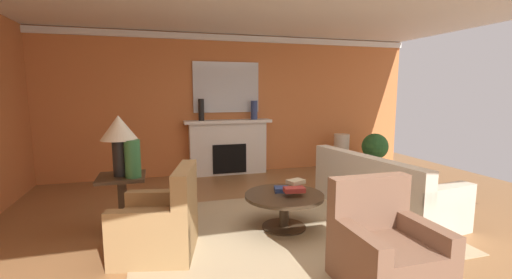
{
  "coord_description": "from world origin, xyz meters",
  "views": [
    {
      "loc": [
        -1.59,
        -3.87,
        1.74
      ],
      "look_at": [
        -0.12,
        1.13,
        1.0
      ],
      "focal_mm": 24.06,
      "sensor_mm": 36.0,
      "label": 1
    }
  ],
  "objects_px": {
    "vase_tall_corner": "(341,152)",
    "potted_plant": "(375,149)",
    "armchair_facing_fireplace": "(385,254)",
    "armchair_near_window": "(160,226)",
    "fireplace": "(228,149)",
    "coffee_table": "(284,203)",
    "table_lamp": "(119,134)",
    "vase_mantel_left": "(201,110)",
    "vase_on_side_table": "(133,159)",
    "vase_mantel_right": "(254,110)",
    "sofa": "(381,192)",
    "side_table": "(123,199)",
    "mantel_mirror": "(226,87)"
  },
  "relations": [
    {
      "from": "side_table",
      "to": "table_lamp",
      "type": "bearing_deg",
      "value": -90.0
    },
    {
      "from": "coffee_table",
      "to": "vase_mantel_right",
      "type": "height_order",
      "value": "vase_mantel_right"
    },
    {
      "from": "side_table",
      "to": "vase_on_side_table",
      "type": "distance_m",
      "value": 0.56
    },
    {
      "from": "sofa",
      "to": "vase_mantel_right",
      "type": "bearing_deg",
      "value": 111.19
    },
    {
      "from": "fireplace",
      "to": "coffee_table",
      "type": "relative_size",
      "value": 1.8
    },
    {
      "from": "sofa",
      "to": "side_table",
      "type": "relative_size",
      "value": 3.15
    },
    {
      "from": "fireplace",
      "to": "armchair_facing_fireplace",
      "type": "relative_size",
      "value": 1.89
    },
    {
      "from": "vase_mantel_right",
      "to": "mantel_mirror",
      "type": "bearing_deg",
      "value": 162.82
    },
    {
      "from": "table_lamp",
      "to": "vase_mantel_left",
      "type": "distance_m",
      "value": 2.79
    },
    {
      "from": "armchair_near_window",
      "to": "vase_mantel_left",
      "type": "bearing_deg",
      "value": 74.74
    },
    {
      "from": "vase_mantel_left",
      "to": "potted_plant",
      "type": "bearing_deg",
      "value": -9.66
    },
    {
      "from": "potted_plant",
      "to": "vase_on_side_table",
      "type": "bearing_deg",
      "value": -157.92
    },
    {
      "from": "mantel_mirror",
      "to": "vase_mantel_left",
      "type": "distance_m",
      "value": 0.73
    },
    {
      "from": "side_table",
      "to": "vase_mantel_left",
      "type": "height_order",
      "value": "vase_mantel_left"
    },
    {
      "from": "vase_tall_corner",
      "to": "potted_plant",
      "type": "bearing_deg",
      "value": -31.59
    },
    {
      "from": "coffee_table",
      "to": "vase_tall_corner",
      "type": "distance_m",
      "value": 3.64
    },
    {
      "from": "side_table",
      "to": "vase_tall_corner",
      "type": "bearing_deg",
      "value": 26.78
    },
    {
      "from": "vase_mantel_left",
      "to": "table_lamp",
      "type": "bearing_deg",
      "value": -118.33
    },
    {
      "from": "vase_on_side_table",
      "to": "vase_mantel_right",
      "type": "xyz_separation_m",
      "value": [
        2.27,
        2.57,
        0.41
      ]
    },
    {
      "from": "vase_mantel_right",
      "to": "armchair_near_window",
      "type": "bearing_deg",
      "value": -121.45
    },
    {
      "from": "coffee_table",
      "to": "vase_mantel_left",
      "type": "height_order",
      "value": "vase_mantel_left"
    },
    {
      "from": "fireplace",
      "to": "potted_plant",
      "type": "bearing_deg",
      "value": -12.21
    },
    {
      "from": "sofa",
      "to": "potted_plant",
      "type": "distance_m",
      "value": 2.63
    },
    {
      "from": "side_table",
      "to": "vase_mantel_left",
      "type": "bearing_deg",
      "value": 61.67
    },
    {
      "from": "coffee_table",
      "to": "vase_mantel_right",
      "type": "relative_size",
      "value": 2.55
    },
    {
      "from": "vase_on_side_table",
      "to": "potted_plant",
      "type": "height_order",
      "value": "vase_on_side_table"
    },
    {
      "from": "armchair_near_window",
      "to": "coffee_table",
      "type": "height_order",
      "value": "armchair_near_window"
    },
    {
      "from": "mantel_mirror",
      "to": "vase_mantel_left",
      "type": "bearing_deg",
      "value": -162.82
    },
    {
      "from": "potted_plant",
      "to": "fireplace",
      "type": "bearing_deg",
      "value": 167.79
    },
    {
      "from": "sofa",
      "to": "vase_tall_corner",
      "type": "distance_m",
      "value": 2.7
    },
    {
      "from": "coffee_table",
      "to": "vase_on_side_table",
      "type": "distance_m",
      "value": 1.95
    },
    {
      "from": "armchair_facing_fireplace",
      "to": "armchair_near_window",
      "type": "bearing_deg",
      "value": 147.58
    },
    {
      "from": "coffee_table",
      "to": "potted_plant",
      "type": "xyz_separation_m",
      "value": [
        3.0,
        2.36,
        0.16
      ]
    },
    {
      "from": "sofa",
      "to": "table_lamp",
      "type": "xyz_separation_m",
      "value": [
        -3.51,
        0.36,
        0.93
      ]
    },
    {
      "from": "armchair_facing_fireplace",
      "to": "vase_tall_corner",
      "type": "distance_m",
      "value": 4.67
    },
    {
      "from": "vase_tall_corner",
      "to": "potted_plant",
      "type": "height_order",
      "value": "potted_plant"
    },
    {
      "from": "sofa",
      "to": "armchair_facing_fireplace",
      "type": "xyz_separation_m",
      "value": [
        -1.16,
        -1.65,
        0.01
      ]
    },
    {
      "from": "vase_tall_corner",
      "to": "potted_plant",
      "type": "distance_m",
      "value": 0.71
    },
    {
      "from": "armchair_near_window",
      "to": "potted_plant",
      "type": "bearing_deg",
      "value": 30.15
    },
    {
      "from": "vase_on_side_table",
      "to": "table_lamp",
      "type": "bearing_deg",
      "value": 141.34
    },
    {
      "from": "sofa",
      "to": "potted_plant",
      "type": "bearing_deg",
      "value": 56.52
    },
    {
      "from": "table_lamp",
      "to": "armchair_near_window",
      "type": "bearing_deg",
      "value": -61.44
    },
    {
      "from": "table_lamp",
      "to": "potted_plant",
      "type": "distance_m",
      "value": 5.33
    },
    {
      "from": "sofa",
      "to": "table_lamp",
      "type": "distance_m",
      "value": 3.65
    },
    {
      "from": "side_table",
      "to": "vase_mantel_right",
      "type": "xyz_separation_m",
      "value": [
        2.42,
        2.45,
        0.94
      ]
    },
    {
      "from": "armchair_near_window",
      "to": "potted_plant",
      "type": "distance_m",
      "value": 5.23
    },
    {
      "from": "fireplace",
      "to": "vase_on_side_table",
      "type": "bearing_deg",
      "value": -123.31
    },
    {
      "from": "mantel_mirror",
      "to": "vase_on_side_table",
      "type": "bearing_deg",
      "value": -122.13
    },
    {
      "from": "table_lamp",
      "to": "vase_on_side_table",
      "type": "bearing_deg",
      "value": -38.66
    },
    {
      "from": "vase_mantel_left",
      "to": "vase_tall_corner",
      "type": "relative_size",
      "value": 0.55
    }
  ]
}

